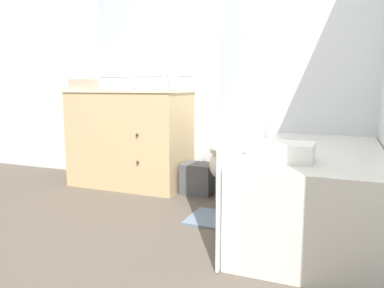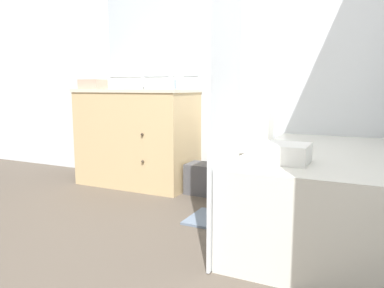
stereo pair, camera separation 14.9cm
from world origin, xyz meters
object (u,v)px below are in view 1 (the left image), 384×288
object	(u,v)px
vanity_cabinet	(131,137)
sink_faucet	(139,85)
bathtub	(316,189)
soap_dispenser	(174,81)
tissue_box	(164,84)
bath_mat	(225,220)
hand_towel_folded	(84,84)
bath_towel_folded	(284,152)
wastebasket	(198,178)
toilet	(237,161)

from	to	relation	value
vanity_cabinet	sink_faucet	size ratio (longest dim) A/B	7.61
bathtub	soap_dispenser	world-z (taller)	soap_dispenser
tissue_box	bath_mat	distance (m)	1.37
tissue_box	bath_mat	size ratio (longest dim) A/B	0.28
vanity_cabinet	soap_dispenser	size ratio (longest dim) A/B	6.62
hand_towel_folded	bath_towel_folded	xyz separation A→B (m)	(1.94, -0.84, -0.37)
sink_faucet	wastebasket	world-z (taller)	sink_faucet
vanity_cabinet	wastebasket	world-z (taller)	vanity_cabinet
toilet	hand_towel_folded	bearing A→B (deg)	-177.63
wastebasket	hand_towel_folded	bearing A→B (deg)	-174.45
vanity_cabinet	soap_dispenser	world-z (taller)	soap_dispenser
sink_faucet	tissue_box	bearing A→B (deg)	-22.60
vanity_cabinet	toilet	world-z (taller)	vanity_cabinet
bathtub	toilet	bearing A→B (deg)	146.07
wastebasket	hand_towel_folded	size ratio (longest dim) A/B	1.22
wastebasket	bathtub	bearing A→B (deg)	-25.55
toilet	bathtub	size ratio (longest dim) A/B	0.47
sink_faucet	hand_towel_folded	bearing A→B (deg)	-141.18
hand_towel_folded	bath_towel_folded	distance (m)	2.14
bath_mat	vanity_cabinet	bearing A→B (deg)	151.16
soap_dispenser	sink_faucet	bearing A→B (deg)	157.90
bathtub	wastebasket	xyz separation A→B (m)	(-1.00, 0.48, -0.13)
bath_towel_folded	bath_mat	xyz separation A→B (m)	(-0.44, 0.37, -0.56)
bath_towel_folded	wastebasket	bearing A→B (deg)	132.18
vanity_cabinet	tissue_box	xyz separation A→B (m)	(0.34, 0.03, 0.48)
sink_faucet	wastebasket	distance (m)	1.07
toilet	bath_mat	size ratio (longest dim) A/B	1.48
sink_faucet	bathtub	distance (m)	1.94
soap_dispenser	vanity_cabinet	bearing A→B (deg)	178.75
tissue_box	bath_towel_folded	size ratio (longest dim) A/B	0.48
wastebasket	vanity_cabinet	bearing A→B (deg)	177.01
bath_towel_folded	hand_towel_folded	bearing A→B (deg)	156.47
soap_dispenser	bath_towel_folded	bearing A→B (deg)	-41.69
soap_dispenser	bath_towel_folded	world-z (taller)	soap_dispenser
sink_faucet	bath_towel_folded	distance (m)	1.96
bath_mat	soap_dispenser	bearing A→B (deg)	137.58
bath_towel_folded	tissue_box	bearing A→B (deg)	139.91
vanity_cabinet	hand_towel_folded	bearing A→B (deg)	-160.22
vanity_cabinet	soap_dispenser	xyz separation A→B (m)	(0.45, -0.01, 0.51)
soap_dispenser	bath_towel_folded	xyz separation A→B (m)	(1.09, -0.97, -0.39)
bath_mat	hand_towel_folded	bearing A→B (deg)	162.58
sink_faucet	bath_mat	world-z (taller)	sink_faucet
bathtub	wastebasket	distance (m)	1.11
sink_faucet	bath_towel_folded	xyz separation A→B (m)	(1.55, -1.16, -0.36)
sink_faucet	bath_towel_folded	size ratio (longest dim) A/B	0.48
bath_towel_folded	bath_mat	bearing A→B (deg)	139.46
vanity_cabinet	bath_towel_folded	size ratio (longest dim) A/B	3.63
wastebasket	tissue_box	size ratio (longest dim) A/B	1.88
wastebasket	toilet	bearing A→B (deg)	-7.24
toilet	wastebasket	xyz separation A→B (m)	(-0.36, 0.05, -0.19)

